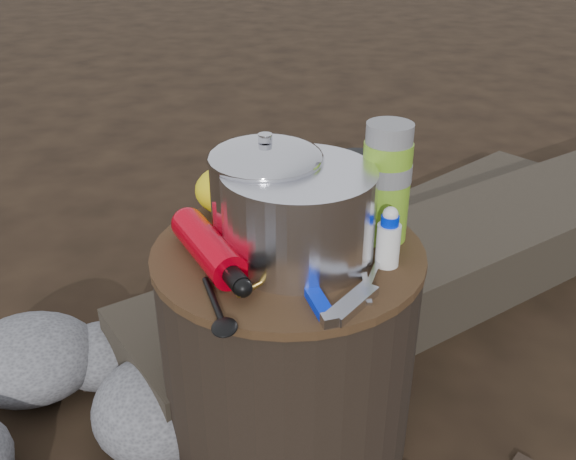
{
  "coord_description": "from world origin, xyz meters",
  "views": [
    {
      "loc": [
        0.02,
        -0.98,
        1.0
      ],
      "look_at": [
        0.0,
        0.0,
        0.48
      ],
      "focal_mm": 39.79,
      "sensor_mm": 36.0,
      "label": 1
    }
  ],
  "objects_px": {
    "thermos": "(386,183)",
    "log_main": "(481,245)",
    "stump": "(288,349)",
    "fuel_bottle": "(208,247)",
    "camping_pot": "(266,193)",
    "travel_mug": "(356,184)"
  },
  "relations": [
    {
      "from": "thermos",
      "to": "log_main",
      "type": "bearing_deg",
      "value": 57.77
    },
    {
      "from": "stump",
      "to": "log_main",
      "type": "distance_m",
      "value": 0.86
    },
    {
      "from": "fuel_bottle",
      "to": "stump",
      "type": "bearing_deg",
      "value": -8.53
    },
    {
      "from": "camping_pot",
      "to": "travel_mug",
      "type": "height_order",
      "value": "camping_pot"
    },
    {
      "from": "stump",
      "to": "travel_mug",
      "type": "xyz_separation_m",
      "value": [
        0.13,
        0.16,
        0.28
      ]
    },
    {
      "from": "stump",
      "to": "travel_mug",
      "type": "distance_m",
      "value": 0.34
    },
    {
      "from": "travel_mug",
      "to": "fuel_bottle",
      "type": "bearing_deg",
      "value": -141.58
    },
    {
      "from": "stump",
      "to": "thermos",
      "type": "height_order",
      "value": "thermos"
    },
    {
      "from": "log_main",
      "to": "travel_mug",
      "type": "height_order",
      "value": "travel_mug"
    },
    {
      "from": "thermos",
      "to": "travel_mug",
      "type": "distance_m",
      "value": 0.13
    },
    {
      "from": "stump",
      "to": "thermos",
      "type": "bearing_deg",
      "value": 16.02
    },
    {
      "from": "travel_mug",
      "to": "stump",
      "type": "bearing_deg",
      "value": -129.38
    },
    {
      "from": "log_main",
      "to": "fuel_bottle",
      "type": "xyz_separation_m",
      "value": [
        -0.68,
        -0.7,
        0.38
      ]
    },
    {
      "from": "log_main",
      "to": "travel_mug",
      "type": "distance_m",
      "value": 0.77
    },
    {
      "from": "log_main",
      "to": "thermos",
      "type": "xyz_separation_m",
      "value": [
        -0.38,
        -0.6,
        0.46
      ]
    },
    {
      "from": "stump",
      "to": "camping_pot",
      "type": "distance_m",
      "value": 0.32
    },
    {
      "from": "log_main",
      "to": "stump",
      "type": "bearing_deg",
      "value": -75.37
    },
    {
      "from": "camping_pot",
      "to": "travel_mug",
      "type": "bearing_deg",
      "value": 38.18
    },
    {
      "from": "log_main",
      "to": "thermos",
      "type": "relative_size",
      "value": 10.02
    },
    {
      "from": "log_main",
      "to": "travel_mug",
      "type": "relative_size",
      "value": 18.58
    },
    {
      "from": "log_main",
      "to": "camping_pot",
      "type": "distance_m",
      "value": 0.97
    },
    {
      "from": "camping_pot",
      "to": "thermos",
      "type": "bearing_deg",
      "value": 6.36
    }
  ]
}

